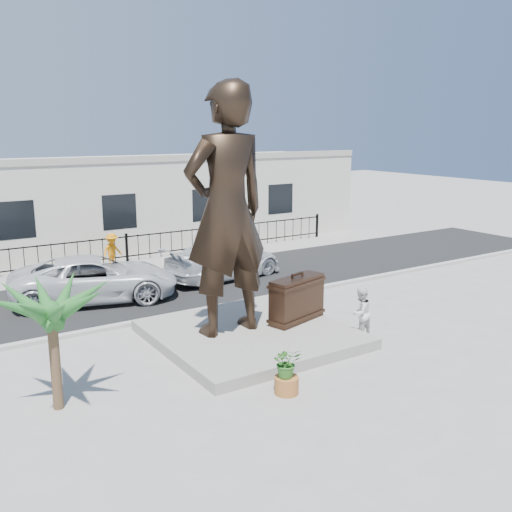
{
  "coord_description": "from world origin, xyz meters",
  "views": [
    {
      "loc": [
        -8.76,
        -11.57,
        5.93
      ],
      "look_at": [
        0.0,
        2.0,
        2.3
      ],
      "focal_mm": 40.0,
      "sensor_mm": 36.0,
      "label": 1
    }
  ],
  "objects": [
    {
      "name": "ground",
      "position": [
        0.0,
        0.0,
        0.0
      ],
      "size": [
        100.0,
        100.0,
        0.0
      ],
      "primitive_type": "plane",
      "color": "#9E9991",
      "rests_on": "ground"
    },
    {
      "name": "street",
      "position": [
        0.0,
        8.0,
        0.01
      ],
      "size": [
        40.0,
        7.0,
        0.01
      ],
      "primitive_type": "cube",
      "color": "black",
      "rests_on": "ground"
    },
    {
      "name": "curb",
      "position": [
        0.0,
        4.5,
        0.06
      ],
      "size": [
        40.0,
        0.25,
        0.12
      ],
      "primitive_type": "cube",
      "color": "#A5A399",
      "rests_on": "ground"
    },
    {
      "name": "far_sidewalk",
      "position": [
        0.0,
        12.0,
        0.01
      ],
      "size": [
        40.0,
        2.5,
        0.02
      ],
      "primitive_type": "cube",
      "color": "#9E9991",
      "rests_on": "ground"
    },
    {
      "name": "plinth",
      "position": [
        -0.5,
        1.5,
        0.15
      ],
      "size": [
        5.2,
        5.2,
        0.3
      ],
      "primitive_type": "cube",
      "color": "gray",
      "rests_on": "ground"
    },
    {
      "name": "fence",
      "position": [
        0.0,
        12.8,
        0.6
      ],
      "size": [
        22.0,
        0.1,
        1.2
      ],
      "primitive_type": "cube",
      "color": "black",
      "rests_on": "ground"
    },
    {
      "name": "building",
      "position": [
        0.0,
        17.0,
        2.2
      ],
      "size": [
        28.0,
        7.0,
        4.4
      ],
      "primitive_type": "cube",
      "color": "silver",
      "rests_on": "ground"
    },
    {
      "name": "statue",
      "position": [
        -1.11,
        1.76,
        3.74
      ],
      "size": [
        2.56,
        1.73,
        6.88
      ],
      "primitive_type": "imported",
      "rotation": [
        0.0,
        0.0,
        3.17
      ],
      "color": "black",
      "rests_on": "plinth"
    },
    {
      "name": "suitcase",
      "position": [
        1.06,
        1.4,
        0.97
      ],
      "size": [
        1.99,
        1.08,
        1.34
      ],
      "primitive_type": "cube",
      "rotation": [
        0.0,
        0.0,
        0.27
      ],
      "color": "#322015",
      "rests_on": "plinth"
    },
    {
      "name": "tourist",
      "position": [
        2.23,
        -0.08,
        0.75
      ],
      "size": [
        0.82,
        0.7,
        1.49
      ],
      "primitive_type": "imported",
      "rotation": [
        0.0,
        0.0,
        3.34
      ],
      "color": "silver",
      "rests_on": "ground"
    },
    {
      "name": "car_white",
      "position": [
        -3.06,
        7.63,
        0.8
      ],
      "size": [
        6.16,
        3.99,
        1.58
      ],
      "primitive_type": "imported",
      "rotation": [
        0.0,
        0.0,
        1.31
      ],
      "color": "silver",
      "rests_on": "street"
    },
    {
      "name": "car_silver",
      "position": [
        2.24,
        7.89,
        0.75
      ],
      "size": [
        5.33,
        2.83,
        1.47
      ],
      "primitive_type": "imported",
      "rotation": [
        0.0,
        0.0,
        1.73
      ],
      "color": "silver",
      "rests_on": "street"
    },
    {
      "name": "worker",
      "position": [
        -0.98,
        11.9,
        0.78
      ],
      "size": [
        1.13,
        0.9,
        1.53
      ],
      "primitive_type": "imported",
      "rotation": [
        0.0,
        0.0,
        0.4
      ],
      "color": "orange",
      "rests_on": "far_sidewalk"
    },
    {
      "name": "palm_tree",
      "position": [
        -6.21,
        0.27,
        0.0
      ],
      "size": [
        1.8,
        1.8,
        3.2
      ],
      "primitive_type": null,
      "color": "#205820",
      "rests_on": "ground"
    },
    {
      "name": "planter",
      "position": [
        -1.65,
        -1.84,
        0.2
      ],
      "size": [
        0.56,
        0.56,
        0.4
      ],
      "primitive_type": "cylinder",
      "color": "#A25F2A",
      "rests_on": "ground"
    },
    {
      "name": "shrub",
      "position": [
        -1.65,
        -1.84,
        0.76
      ],
      "size": [
        0.82,
        0.77,
        0.72
      ],
      "primitive_type": "imported",
      "rotation": [
        0.0,
        0.0,
        -0.42
      ],
      "color": "#316D23",
      "rests_on": "planter"
    }
  ]
}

